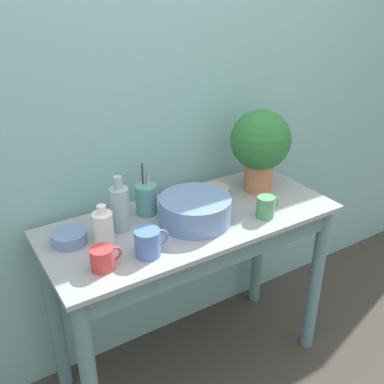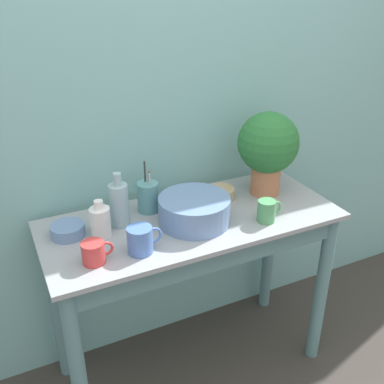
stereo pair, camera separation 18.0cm
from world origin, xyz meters
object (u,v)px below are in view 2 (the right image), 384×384
(bottle_short, at_px, (100,221))
(utensil_cup, at_px, (148,197))
(mug_blue, at_px, (141,240))
(mug_green, at_px, (267,211))
(bowl_small_tan, at_px, (221,193))
(potted_plant, at_px, (268,147))
(bowl_small_blue, at_px, (68,230))
(bottle_tall, at_px, (119,204))
(bowl_wash_large, at_px, (194,210))
(mug_red, at_px, (94,252))

(bottle_short, bearing_deg, utensil_cup, 25.19)
(mug_blue, distance_m, mug_green, 0.54)
(utensil_cup, bearing_deg, bowl_small_tan, -5.15)
(bottle_short, bearing_deg, potted_plant, 3.00)
(bowl_small_tan, height_order, bowl_small_blue, same)
(potted_plant, xyz_separation_m, bowl_small_blue, (-0.89, 0.02, -0.20))
(bottle_tall, distance_m, bowl_small_blue, 0.22)
(bowl_wash_large, relative_size, bowl_small_blue, 2.22)
(bottle_short, distance_m, mug_red, 0.18)
(bottle_short, distance_m, bowl_small_blue, 0.14)
(mug_red, bearing_deg, bottle_tall, 52.59)
(bottle_short, height_order, mug_green, bottle_short)
(mug_red, xyz_separation_m, utensil_cup, (0.30, 0.27, 0.02))
(bowl_small_blue, bearing_deg, bowl_small_tan, 2.03)
(mug_red, height_order, utensil_cup, utensil_cup)
(bottle_short, xyz_separation_m, bowl_small_blue, (-0.12, 0.06, -0.04))
(bowl_wash_large, xyz_separation_m, bowl_small_tan, (0.20, 0.14, -0.03))
(bottle_short, bearing_deg, bowl_small_blue, 154.03)
(mug_blue, relative_size, utensil_cup, 0.60)
(bottle_short, bearing_deg, mug_blue, -59.30)
(potted_plant, distance_m, bowl_small_blue, 0.92)
(potted_plant, relative_size, mug_blue, 2.89)
(utensil_cup, bearing_deg, bowl_wash_large, -52.36)
(potted_plant, height_order, mug_blue, potted_plant)
(bottle_short, distance_m, mug_green, 0.66)
(mug_blue, xyz_separation_m, bowl_small_blue, (-0.22, 0.23, -0.03))
(potted_plant, xyz_separation_m, mug_red, (-0.85, -0.20, -0.18))
(bowl_wash_large, xyz_separation_m, mug_blue, (-0.27, -0.11, -0.00))
(bowl_small_tan, relative_size, utensil_cup, 0.55)
(mug_green, relative_size, bowl_small_tan, 0.90)
(bottle_tall, distance_m, mug_red, 0.27)
(bottle_tall, bearing_deg, potted_plant, -0.74)
(potted_plant, height_order, bottle_short, potted_plant)
(bottle_tall, distance_m, utensil_cup, 0.16)
(mug_red, xyz_separation_m, bowl_small_blue, (-0.05, 0.22, -0.02))
(bowl_small_blue, bearing_deg, mug_red, -77.72)
(mug_green, bearing_deg, utensil_cup, 144.24)
(bowl_small_tan, height_order, utensil_cup, utensil_cup)
(mug_green, height_order, mug_red, mug_green)
(bowl_small_blue, bearing_deg, utensil_cup, 8.78)
(bowl_wash_large, relative_size, mug_red, 2.55)
(mug_green, height_order, bowl_small_tan, mug_green)
(mug_green, height_order, bowl_small_blue, mug_green)
(mug_red, bearing_deg, bowl_small_tan, 20.74)
(bowl_wash_large, height_order, mug_green, bowl_wash_large)
(bowl_small_blue, bearing_deg, mug_green, -17.35)
(bowl_small_blue, bearing_deg, potted_plant, -1.01)
(mug_red, distance_m, bowl_small_tan, 0.68)
(mug_blue, relative_size, bowl_small_blue, 1.00)
(mug_green, relative_size, mug_red, 0.96)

